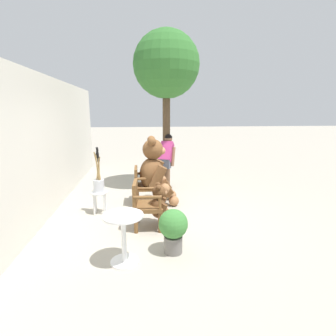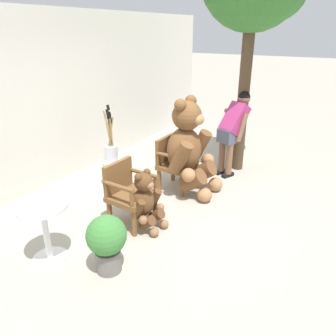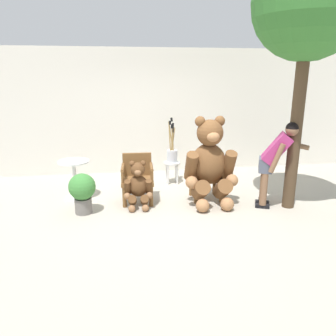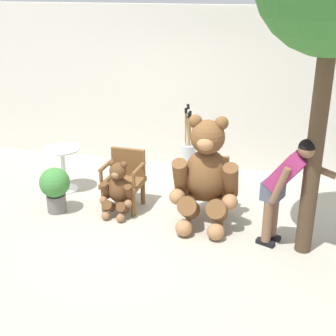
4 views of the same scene
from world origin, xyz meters
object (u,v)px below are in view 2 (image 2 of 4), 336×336
Objects in this scene: wooden_chair_left at (128,192)px; potted_plant at (107,240)px; teddy_bear_large at (189,147)px; white_stool at (112,166)px; wooden_chair_right at (174,162)px; teddy_bear_small at (146,201)px; round_side_table at (45,226)px; brush_bucket at (111,149)px; person_visitor at (233,127)px.

wooden_chair_left is 1.26× the size of potted_plant.
teddy_bear_large reaches higher than white_stool.
teddy_bear_small is at bearing -167.18° from wooden_chair_right.
wooden_chair_right is 2.40m from round_side_table.
teddy_bear_small is 1.21× the size of potted_plant.
teddy_bear_small is 1.27m from round_side_table.
wooden_chair_left is at bearing 23.61° from potted_plant.
white_stool is (-0.47, 1.19, -0.40)m from teddy_bear_large.
potted_plant is at bearing -172.64° from teddy_bear_small.
teddy_bear_small is at bearing -27.95° from round_side_table.
teddy_bear_small is 1.46m from brush_bucket.
wooden_chair_left is 1.25m from wooden_chair_right.
white_stool is 0.31m from brush_bucket.
person_visitor is 3.23× the size of white_stool.
teddy_bear_large is 1.31m from teddy_bear_small.
wooden_chair_left is 0.56× the size of teddy_bear_large.
potted_plant is (-3.20, 0.21, -0.50)m from person_visitor.
teddy_bear_large is at bearing 0.96° from teddy_bear_small.
wooden_chair_left is 0.29m from teddy_bear_small.
teddy_bear_large reaches higher than wooden_chair_left.
wooden_chair_left is 1.19× the size of round_side_table.
wooden_chair_left is 1.87× the size of white_stool.
wooden_chair_right is at bearing 0.00° from wooden_chair_left.
wooden_chair_right is 0.58× the size of person_visitor.
potted_plant is (-0.93, -0.40, -0.07)m from wooden_chair_left.
brush_bucket is (-0.47, 0.92, 0.21)m from wooden_chair_right.
wooden_chair_left is at bearing -180.00° from wooden_chair_right.
potted_plant is (-1.70, -1.33, -0.27)m from brush_bucket.
white_stool is 2.16m from potted_plant.
wooden_chair_right is 1.27m from person_visitor.
wooden_chair_right is 0.40m from teddy_bear_large.
brush_bucket is 1.38× the size of potted_plant.
person_visitor is at bearing -30.86° from wooden_chair_right.
potted_plant is (-2.18, -0.40, -0.07)m from wooden_chair_right.
wooden_chair_left is 1.00× the size of wooden_chair_right.
wooden_chair_right is at bearing -62.80° from brush_bucket.
wooden_chair_left is 1.31m from teddy_bear_large.
potted_plant is (0.20, -0.72, -0.05)m from round_side_table.
wooden_chair_right is (1.25, 0.00, 0.00)m from wooden_chair_left.
wooden_chair_left is 1.17m from round_side_table.
person_visitor is 3.24m from potted_plant.
teddy_bear_large is 1.88× the size of teddy_bear_small.
white_stool is (-0.47, 0.92, -0.11)m from wooden_chair_right.
round_side_table reaches higher than potted_plant.
wooden_chair_right is 1.26× the size of potted_plant.
teddy_bear_large is (1.25, -0.26, 0.30)m from wooden_chair_left.
white_stool is 2.01m from round_side_table.
wooden_chair_right is 2.21m from potted_plant.
teddy_bear_large is at bearing 161.28° from person_visitor.
person_visitor is (1.02, -0.61, 0.43)m from wooden_chair_right.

